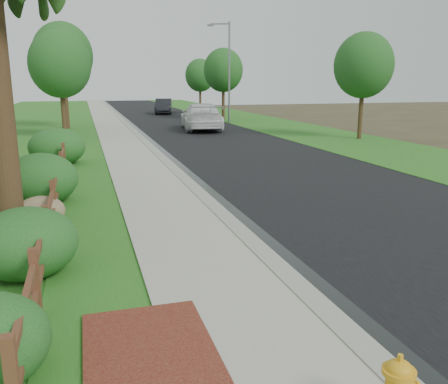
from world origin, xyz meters
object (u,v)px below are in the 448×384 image
object	(u,v)px
white_suv	(201,117)
dark_car_mid	(206,112)
streetlight	(227,67)
ranch_fence	(56,190)

from	to	relation	value
white_suv	dark_car_mid	distance (m)	7.28
dark_car_mid	streetlight	size ratio (longest dim) A/B	0.58
white_suv	streetlight	bearing A→B (deg)	-116.37
ranch_fence	streetlight	bearing A→B (deg)	63.95
white_suv	dark_car_mid	world-z (taller)	white_suv
ranch_fence	white_suv	distance (m)	21.60
ranch_fence	dark_car_mid	world-z (taller)	dark_car_mid
ranch_fence	white_suv	size ratio (longest dim) A/B	2.66
white_suv	dark_car_mid	size ratio (longest dim) A/B	1.37
ranch_fence	dark_car_mid	bearing A→B (deg)	68.01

